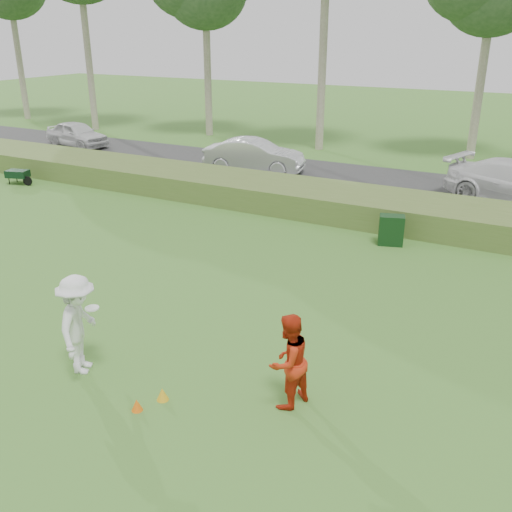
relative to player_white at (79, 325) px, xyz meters
The scene contains 11 objects.
ground 2.00m from the player_white, ahead, with size 120.00×120.00×0.00m, color #366E24.
reed_strip 12.37m from the player_white, 82.13° to the left, with size 80.00×3.00×0.90m, color #486628.
park_road 17.35m from the player_white, 84.40° to the left, with size 80.00×6.00×0.06m, color #2D2D2D.
player_white is the anchor object (origin of this frame).
player_red 4.22m from the player_white, 12.29° to the left, with size 0.89×0.69×1.83m, color red.
cone_orange 2.09m from the player_white, 17.19° to the right, with size 0.21×0.21×0.23m, color orange.
cone_yellow 2.21m from the player_white, ahead, with size 0.23×0.23×0.25m, color gold.
utility_cabinet 10.61m from the player_white, 70.71° to the left, with size 0.77×0.48×0.96m, color black.
wheelbarrow 16.35m from the player_white, 143.35° to the left, with size 1.30×0.82×0.62m.
car_left 24.07m from the player_white, 134.36° to the left, with size 1.67×4.15×1.41m, color silver.
car_mid 17.19m from the player_white, 106.53° to the left, with size 1.63×4.69×1.54m, color silver.
Camera 1 is at (6.01, -7.35, 6.46)m, focal length 40.00 mm.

